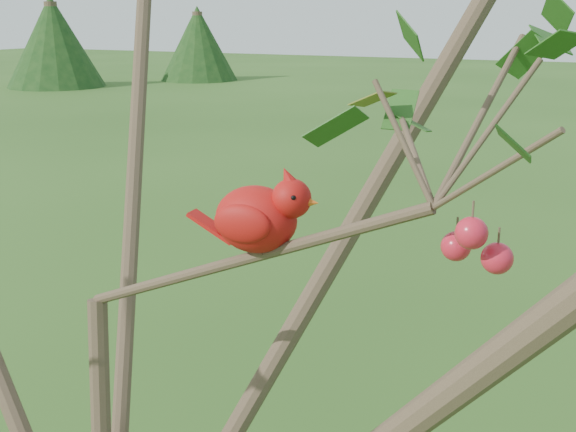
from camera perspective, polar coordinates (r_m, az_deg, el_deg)
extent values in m
sphere|color=red|center=(0.98, 13.13, -2.34)|extent=(0.04, 0.04, 0.04)
sphere|color=red|center=(0.93, 16.19, -3.23)|extent=(0.04, 0.04, 0.04)
sphere|color=red|center=(0.89, 14.29, -1.31)|extent=(0.04, 0.04, 0.04)
ellipsoid|color=red|center=(1.05, -2.54, -0.26)|extent=(0.13, 0.10, 0.10)
sphere|color=red|center=(1.02, 0.28, 1.39)|extent=(0.06, 0.06, 0.06)
cone|color=red|center=(1.02, 0.03, 2.98)|extent=(0.04, 0.03, 0.04)
cone|color=#D85914|center=(1.01, 1.79, 1.09)|extent=(0.03, 0.02, 0.02)
ellipsoid|color=black|center=(1.02, 1.28, 1.08)|extent=(0.02, 0.03, 0.03)
cube|color=red|center=(1.09, -5.98, -0.85)|extent=(0.08, 0.03, 0.04)
ellipsoid|color=red|center=(1.09, -1.96, 0.43)|extent=(0.09, 0.03, 0.06)
ellipsoid|color=red|center=(1.02, -3.65, -0.62)|extent=(0.09, 0.03, 0.06)
cylinder|color=#3E2F21|center=(27.99, -7.11, 13.17)|extent=(0.38, 0.38, 2.51)
cone|color=#143412|center=(27.99, -7.12, 13.39)|extent=(2.93, 2.93, 2.72)
cylinder|color=#3E2F21|center=(26.44, -18.02, 12.75)|extent=(0.42, 0.42, 2.83)
cone|color=#143412|center=(26.44, -18.04, 13.00)|extent=(3.30, 3.30, 3.06)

